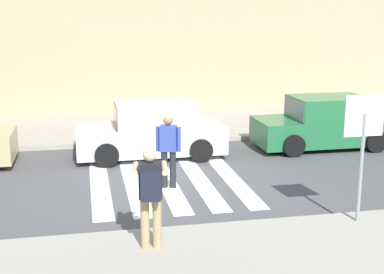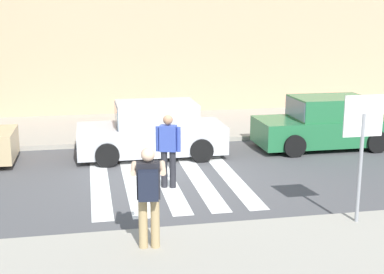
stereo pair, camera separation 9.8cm
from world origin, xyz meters
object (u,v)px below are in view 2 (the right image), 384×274
photographer_with_backpack (148,189)px  parked_car_green (326,124)px  pedestrian_crossing (168,147)px  parked_car_silver (153,131)px  stop_sign (362,131)px

photographer_with_backpack → parked_car_green: bearing=46.4°
pedestrian_crossing → parked_car_silver: (-0.02, 2.85, -0.25)m
pedestrian_crossing → parked_car_silver: 2.86m
stop_sign → photographer_with_backpack: stop_sign is taller
photographer_with_backpack → parked_car_green: 8.79m
pedestrian_crossing → parked_car_green: bearing=28.7°
parked_car_silver → parked_car_green: bearing=0.0°
stop_sign → pedestrian_crossing: size_ratio=1.39×
pedestrian_crossing → parked_car_silver: pedestrian_crossing is taller
photographer_with_backpack → parked_car_silver: size_ratio=0.42×
stop_sign → parked_car_green: stop_sign is taller
stop_sign → parked_car_green: 6.39m
photographer_with_backpack → pedestrian_crossing: bearing=76.3°
parked_car_silver → parked_car_green: 5.22m
photographer_with_backpack → pedestrian_crossing: photographer_with_backpack is taller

